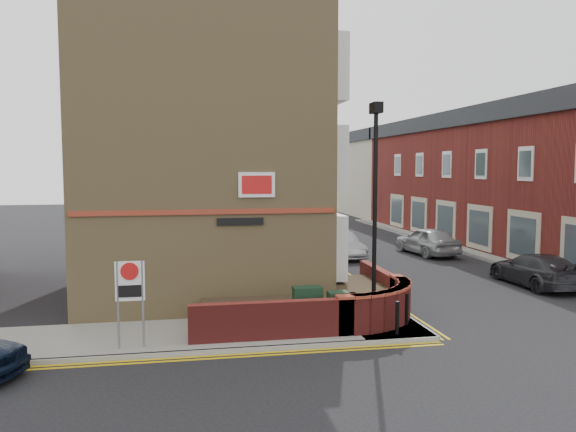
% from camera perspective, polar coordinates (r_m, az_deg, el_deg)
% --- Properties ---
extents(ground, '(120.00, 120.00, 0.00)m').
position_cam_1_polar(ground, '(14.94, 4.22, -13.14)').
color(ground, black).
rests_on(ground, ground).
extents(pavement_corner, '(13.00, 3.00, 0.12)m').
position_cam_1_polar(pavement_corner, '(15.91, -9.77, -11.84)').
color(pavement_corner, gray).
rests_on(pavement_corner, ground).
extents(pavement_main, '(2.00, 32.00, 0.12)m').
position_cam_1_polar(pavement_main, '(30.60, 0.29, -3.62)').
color(pavement_main, gray).
rests_on(pavement_main, ground).
extents(pavement_far, '(4.00, 40.00, 0.12)m').
position_cam_1_polar(pavement_far, '(31.80, 21.28, -3.64)').
color(pavement_far, gray).
rests_on(pavement_far, ground).
extents(kerb_side, '(13.00, 0.15, 0.12)m').
position_cam_1_polar(kerb_side, '(14.48, -9.70, -13.55)').
color(kerb_side, gray).
rests_on(kerb_side, ground).
extents(kerb_main_near, '(0.15, 32.00, 0.12)m').
position_cam_1_polar(kerb_main_near, '(30.80, 2.12, -3.57)').
color(kerb_main_near, gray).
rests_on(kerb_main_near, ground).
extents(kerb_main_far, '(0.15, 40.00, 0.12)m').
position_cam_1_polar(kerb_main_far, '(30.81, 18.10, -3.81)').
color(kerb_main_far, gray).
rests_on(kerb_main_far, ground).
extents(yellow_lines_side, '(13.00, 0.28, 0.01)m').
position_cam_1_polar(yellow_lines_side, '(14.26, -9.68, -14.07)').
color(yellow_lines_side, gold).
rests_on(yellow_lines_side, ground).
extents(yellow_lines_main, '(0.28, 32.00, 0.01)m').
position_cam_1_polar(yellow_lines_main, '(30.86, 2.58, -3.66)').
color(yellow_lines_main, gold).
rests_on(yellow_lines_main, ground).
extents(corner_building, '(8.95, 10.40, 13.60)m').
position_cam_1_polar(corner_building, '(21.80, -8.46, 9.10)').
color(corner_building, '#977E50').
rests_on(corner_building, ground).
extents(garden_wall, '(6.80, 6.00, 1.20)m').
position_cam_1_polar(garden_wall, '(17.27, 2.10, -10.62)').
color(garden_wall, maroon).
rests_on(garden_wall, ground).
extents(lamppost, '(0.25, 0.50, 6.30)m').
position_cam_1_polar(lamppost, '(15.87, 8.81, 0.23)').
color(lamppost, black).
rests_on(lamppost, pavement_corner).
extents(utility_cabinet_large, '(0.80, 0.45, 1.20)m').
position_cam_1_polar(utility_cabinet_large, '(15.89, 1.98, -9.32)').
color(utility_cabinet_large, black).
rests_on(utility_cabinet_large, pavement_corner).
extents(utility_cabinet_small, '(0.55, 0.40, 1.10)m').
position_cam_1_polar(utility_cabinet_small, '(15.80, 5.09, -9.60)').
color(utility_cabinet_small, black).
rests_on(utility_cabinet_small, pavement_corner).
extents(bollard_near, '(0.11, 0.11, 0.90)m').
position_cam_1_polar(bollard_near, '(15.74, 11.04, -10.11)').
color(bollard_near, black).
rests_on(bollard_near, pavement_corner).
extents(bollard_far, '(0.11, 0.11, 0.90)m').
position_cam_1_polar(bollard_far, '(16.68, 11.97, -9.26)').
color(bollard_far, black).
rests_on(bollard_far, pavement_corner).
extents(zone_sign, '(0.72, 0.07, 2.20)m').
position_cam_1_polar(zone_sign, '(14.61, -15.75, -7.06)').
color(zone_sign, slate).
rests_on(zone_sign, pavement_corner).
extents(far_terrace, '(5.40, 30.40, 8.00)m').
position_cam_1_polar(far_terrace, '(35.67, 20.16, 3.72)').
color(far_terrace, maroon).
rests_on(far_terrace, ground).
extents(far_terrace_cream, '(5.40, 12.40, 8.00)m').
position_cam_1_polar(far_terrace_cream, '(54.81, 8.93, 4.31)').
color(far_terrace_cream, '#BDB69C').
rests_on(far_terrace_cream, ground).
extents(tree_near, '(3.64, 3.65, 6.70)m').
position_cam_1_polar(tree_near, '(28.34, 1.03, 5.11)').
color(tree_near, '#382B1E').
rests_on(tree_near, pavement_main).
extents(tree_mid, '(4.03, 4.03, 7.42)m').
position_cam_1_polar(tree_mid, '(36.22, -1.48, 5.87)').
color(tree_mid, '#382B1E').
rests_on(tree_mid, pavement_main).
extents(tree_far, '(3.81, 3.81, 7.00)m').
position_cam_1_polar(tree_far, '(44.14, -3.10, 5.34)').
color(tree_far, '#382B1E').
rests_on(tree_far, pavement_main).
extents(traffic_light_assembly, '(0.20, 0.16, 4.20)m').
position_cam_1_polar(traffic_light_assembly, '(39.24, -1.57, 2.27)').
color(traffic_light_assembly, black).
rests_on(traffic_light_assembly, pavement_main).
extents(silver_car_near, '(1.76, 3.97, 1.27)m').
position_cam_1_polar(silver_car_near, '(29.01, 5.45, -2.98)').
color(silver_car_near, '#9E9EA5').
rests_on(silver_car_near, ground).
extents(red_car_main, '(2.74, 4.91, 1.30)m').
position_cam_1_polar(red_car_main, '(31.79, 3.02, -2.23)').
color(red_car_main, maroon).
rests_on(red_car_main, ground).
extents(grey_car_far, '(1.82, 4.46, 1.29)m').
position_cam_1_polar(grey_car_far, '(24.04, 23.84, -5.01)').
color(grey_car_far, '#28282D').
rests_on(grey_car_far, ground).
extents(silver_car_far, '(2.30, 4.57, 1.49)m').
position_cam_1_polar(silver_car_far, '(30.71, 13.96, -2.45)').
color(silver_car_far, '#A3A7AB').
rests_on(silver_car_far, ground).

